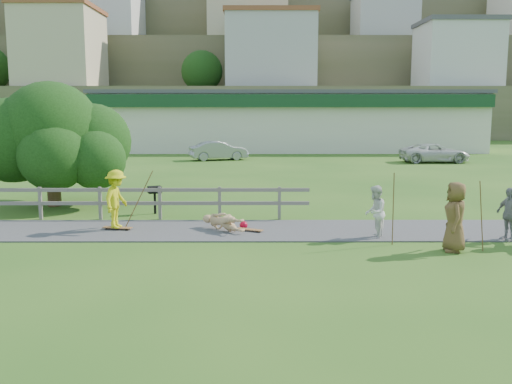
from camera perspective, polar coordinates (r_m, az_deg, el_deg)
ground at (r=15.98m, az=-4.35°, el=-5.06°), size 260.00×260.00×0.00m
path at (r=17.43m, az=-4.00°, el=-3.84°), size 34.00×3.00×0.04m
fence at (r=19.89m, az=-17.06°, el=-0.59°), size 15.05×0.10×1.10m
strip_mall at (r=50.52m, az=3.08°, el=7.20°), size 32.50×10.75×5.10m
hillside at (r=107.33m, az=-0.80°, el=14.24°), size 220.00×67.00×47.50m
skater_rider at (r=17.76m, az=-13.78°, el=-0.99°), size 0.89×1.26×1.77m
skater_fallen at (r=17.25m, az=-3.27°, el=-3.03°), size 1.41×1.42×0.59m
spectator_a at (r=16.58m, az=11.81°, el=-2.00°), size 0.82×0.91×1.54m
spectator_b at (r=17.49m, az=23.97°, el=-2.05°), size 0.65×0.96×1.52m
spectator_c at (r=15.66m, az=19.30°, el=-2.37°), size 0.73×0.98×1.84m
car_silver at (r=40.43m, az=-3.78°, el=4.15°), size 4.28×2.57×1.33m
car_white at (r=40.48m, az=17.44°, el=3.74°), size 4.71×2.36×1.28m
tree at (r=22.80m, az=-19.72°, el=3.68°), size 6.00×6.00×4.03m
bbq at (r=20.37m, az=-10.08°, el=-0.80°), size 0.55×0.49×0.98m
longboard_rider at (r=17.91m, az=-13.69°, el=-3.63°), size 0.93×0.39×0.10m
longboard_fallen at (r=17.18m, az=-0.61°, el=-3.92°), size 0.83×0.53×0.09m
helmet at (r=17.60m, az=-1.25°, el=-3.34°), size 0.25×0.25×0.25m
pole_rider at (r=18.00m, az=-11.64°, el=-0.41°), size 0.03×0.03×2.01m
pole_spec_left at (r=15.91m, az=13.56°, el=-1.67°), size 0.03×0.03×1.99m
pole_spec_right at (r=15.93m, az=21.62°, el=-2.27°), size 0.03×0.03×1.86m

